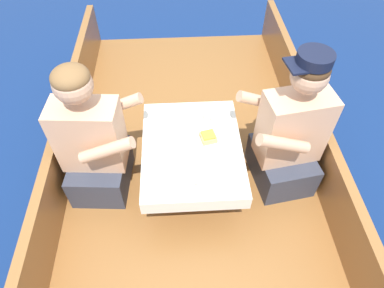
{
  "coord_description": "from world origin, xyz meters",
  "views": [
    {
      "loc": [
        -0.08,
        -1.46,
        2.37
      ],
      "look_at": [
        0.0,
        -0.04,
        0.74
      ],
      "focal_mm": 32.0,
      "sensor_mm": 36.0,
      "label": 1
    }
  ],
  "objects_px": {
    "coffee_cup_port": "(179,130)",
    "person_port": "(94,145)",
    "person_starboard": "(289,137)",
    "coffee_cup_starboard": "(189,185)",
    "sandwich": "(208,137)",
    "tin_can": "(207,116)"
  },
  "relations": [
    {
      "from": "coffee_cup_port",
      "to": "person_port",
      "type": "bearing_deg",
      "value": -169.06
    },
    {
      "from": "person_starboard",
      "to": "coffee_cup_starboard",
      "type": "bearing_deg",
      "value": 17.16
    },
    {
      "from": "sandwich",
      "to": "coffee_cup_port",
      "type": "bearing_deg",
      "value": 156.18
    },
    {
      "from": "person_starboard",
      "to": "tin_can",
      "type": "distance_m",
      "value": 0.56
    },
    {
      "from": "sandwich",
      "to": "person_starboard",
      "type": "bearing_deg",
      "value": -4.38
    },
    {
      "from": "coffee_cup_port",
      "to": "coffee_cup_starboard",
      "type": "bearing_deg",
      "value": -83.96
    },
    {
      "from": "coffee_cup_starboard",
      "to": "coffee_cup_port",
      "type": "bearing_deg",
      "value": 96.04
    },
    {
      "from": "sandwich",
      "to": "coffee_cup_starboard",
      "type": "xyz_separation_m",
      "value": [
        -0.14,
        -0.36,
        0.0
      ]
    },
    {
      "from": "coffee_cup_starboard",
      "to": "person_port",
      "type": "bearing_deg",
      "value": 150.12
    },
    {
      "from": "coffee_cup_starboard",
      "to": "tin_can",
      "type": "distance_m",
      "value": 0.58
    },
    {
      "from": "person_port",
      "to": "person_starboard",
      "type": "bearing_deg",
      "value": 3.85
    },
    {
      "from": "person_starboard",
      "to": "sandwich",
      "type": "bearing_deg",
      "value": -13.34
    },
    {
      "from": "coffee_cup_port",
      "to": "coffee_cup_starboard",
      "type": "height_order",
      "value": "coffee_cup_starboard"
    },
    {
      "from": "coffee_cup_port",
      "to": "tin_can",
      "type": "xyz_separation_m",
      "value": [
        0.2,
        0.12,
        -0.0
      ]
    },
    {
      "from": "coffee_cup_port",
      "to": "coffee_cup_starboard",
      "type": "distance_m",
      "value": 0.44
    },
    {
      "from": "person_starboard",
      "to": "coffee_cup_port",
      "type": "distance_m",
      "value": 0.71
    },
    {
      "from": "coffee_cup_starboard",
      "to": "tin_can",
      "type": "xyz_separation_m",
      "value": [
        0.15,
        0.56,
        -0.01
      ]
    },
    {
      "from": "coffee_cup_starboard",
      "to": "person_starboard",
      "type": "bearing_deg",
      "value": 26.12
    },
    {
      "from": "sandwich",
      "to": "coffee_cup_starboard",
      "type": "distance_m",
      "value": 0.38
    },
    {
      "from": "person_port",
      "to": "sandwich",
      "type": "distance_m",
      "value": 0.73
    },
    {
      "from": "coffee_cup_port",
      "to": "tin_can",
      "type": "relative_size",
      "value": 1.47
    },
    {
      "from": "sandwich",
      "to": "tin_can",
      "type": "relative_size",
      "value": 1.7
    }
  ]
}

